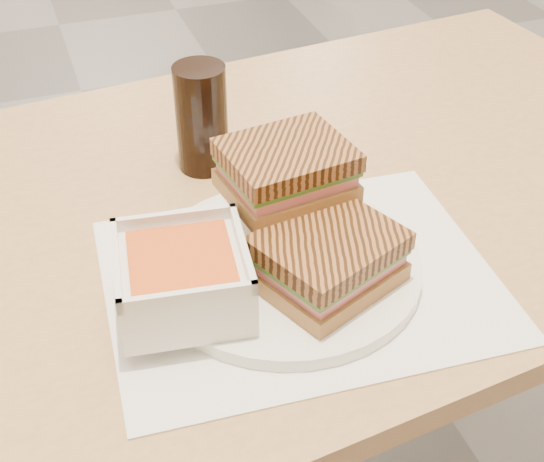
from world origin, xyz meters
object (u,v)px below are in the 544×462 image
object	(u,v)px
main_table	(270,267)
cola_glass	(202,118)
soup_bowl	(183,279)
panini_lower	(328,259)
plate	(286,265)

from	to	relation	value
main_table	cola_glass	distance (m)	0.21
soup_bowl	panini_lower	distance (m)	0.14
main_table	soup_bowl	distance (m)	0.27
main_table	cola_glass	xyz separation A→B (m)	(-0.06, 0.09, 0.18)
plate	panini_lower	distance (m)	0.06
plate	panini_lower	size ratio (longest dim) A/B	1.76
main_table	soup_bowl	size ratio (longest dim) A/B	9.26
main_table	plate	size ratio (longest dim) A/B	4.55
panini_lower	cola_glass	size ratio (longest dim) A/B	1.19
main_table	plate	xyz separation A→B (m)	(-0.03, -0.14, 0.12)
plate	cola_glass	world-z (taller)	cola_glass
panini_lower	cola_glass	distance (m)	0.27
main_table	panini_lower	size ratio (longest dim) A/B	8.02
main_table	panini_lower	xyz separation A→B (m)	(-0.00, -0.18, 0.16)
panini_lower	soup_bowl	bearing A→B (deg)	172.62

